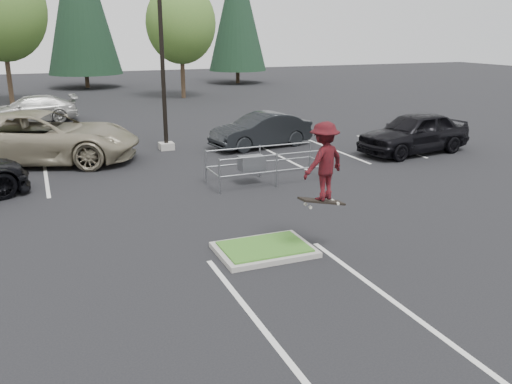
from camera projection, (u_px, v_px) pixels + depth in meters
name	position (u px, v px, depth m)	size (l,w,h in m)	color
ground	(264.00, 252.00, 12.64)	(120.00, 120.00, 0.00)	black
grass_median	(264.00, 249.00, 12.62)	(2.20, 1.60, 0.16)	gray
stall_lines	(153.00, 190.00, 17.49)	(22.62, 17.60, 0.01)	silver
light_pole	(161.00, 40.00, 22.15)	(0.70, 0.60, 10.12)	gray
decid_b	(1.00, 13.00, 35.80)	(5.89, 5.89, 9.64)	#38281C
decid_c	(181.00, 26.00, 39.75)	(5.12, 5.12, 8.38)	#38281C
conif_c	(237.00, 9.00, 50.76)	(5.50, 5.50, 12.50)	#38281C
cart_corral	(256.00, 163.00, 18.11)	(4.03, 1.50, 1.14)	gray
skateboarder	(323.00, 162.00, 12.00)	(1.29, 0.99, 1.96)	black
car_l_tan	(41.00, 137.00, 20.92)	(3.32, 7.20, 2.00)	gray
car_r_charc	(261.00, 130.00, 23.77)	(1.57, 4.51, 1.49)	black
car_r_black	(415.00, 133.00, 22.59)	(2.03, 5.05, 1.72)	black
car_far_silver	(31.00, 109.00, 30.19)	(2.04, 5.03, 1.46)	#B2B2AC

